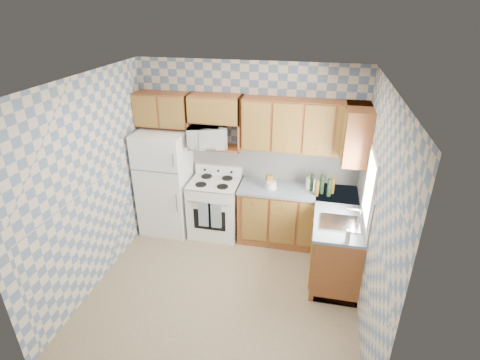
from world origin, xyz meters
name	(u,v)px	position (x,y,z in m)	size (l,w,h in m)	color
floor	(224,288)	(0.00, 0.00, 0.00)	(3.40, 3.40, 0.00)	#7D674E
back_wall	(248,151)	(0.00, 1.60, 1.35)	(3.40, 0.02, 2.70)	slate
right_wall	(374,215)	(1.70, 0.00, 1.35)	(0.02, 3.20, 2.70)	slate
backsplash_back	(274,162)	(0.40, 1.59, 1.20)	(2.60, 0.01, 0.56)	silver
backsplash_right	(365,194)	(1.69, 0.80, 1.20)	(0.01, 1.60, 0.56)	silver
refrigerator	(165,182)	(-1.27, 1.25, 0.84)	(0.75, 0.70, 1.68)	white
stove_body	(215,208)	(-0.47, 1.28, 0.45)	(0.76, 0.65, 0.90)	white
cooktop	(214,182)	(-0.47, 1.28, 0.91)	(0.76, 0.65, 0.03)	silver
backguard	(219,170)	(-0.47, 1.55, 1.00)	(0.76, 0.08, 0.17)	white
dish_towel_left	(205,214)	(-0.54, 0.93, 0.52)	(0.20, 0.03, 0.41)	navy
dish_towel_right	(215,216)	(-0.38, 0.93, 0.52)	(0.20, 0.03, 0.41)	navy
base_cabinets_back	(297,217)	(0.82, 1.30, 0.44)	(1.75, 0.60, 0.88)	brown
base_cabinets_right	(335,239)	(1.40, 0.80, 0.44)	(0.60, 1.60, 0.88)	brown
countertop_back	(299,190)	(0.82, 1.30, 0.90)	(1.77, 0.63, 0.04)	slate
countertop_right	(339,211)	(1.40, 0.80, 0.90)	(0.63, 1.60, 0.04)	slate
upper_cabinets_back	(304,126)	(0.82, 1.44, 1.85)	(1.75, 0.33, 0.74)	brown
upper_cabinets_fridge	(163,109)	(-1.29, 1.44, 1.97)	(0.82, 0.33, 0.50)	brown
upper_cabinets_right	(357,134)	(1.53, 1.25, 1.85)	(0.33, 0.70, 0.74)	brown
microwave_shelf	(216,147)	(-0.47, 1.44, 1.44)	(0.80, 0.33, 0.03)	brown
microwave	(207,136)	(-0.59, 1.38, 1.61)	(0.59, 0.40, 0.32)	white
sink	(340,223)	(1.40, 0.45, 0.93)	(0.48, 0.40, 0.03)	#B7B7BC
window	(370,188)	(1.69, 0.45, 1.45)	(0.02, 0.66, 0.86)	white
bottle_0	(322,185)	(1.16, 1.23, 1.06)	(0.06, 0.06, 0.28)	black
bottle_1	(329,188)	(1.26, 1.17, 1.05)	(0.06, 0.06, 0.26)	black
bottle_2	(333,186)	(1.31, 1.27, 1.04)	(0.06, 0.06, 0.24)	brown
bottle_3	(317,188)	(1.09, 1.15, 1.03)	(0.06, 0.06, 0.23)	brown
bottle_4	(312,183)	(1.01, 1.29, 1.05)	(0.06, 0.06, 0.25)	black
knife_block	(269,181)	(0.38, 1.27, 1.02)	(0.09, 0.09, 0.20)	brown
electric_kettle	(311,184)	(0.99, 1.34, 1.01)	(0.14, 0.14, 0.17)	white
food_containers	(271,185)	(0.42, 1.24, 0.98)	(0.17, 0.17, 0.12)	silver
soap_bottle	(348,236)	(1.47, 0.05, 1.01)	(0.06, 0.06, 0.17)	silver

